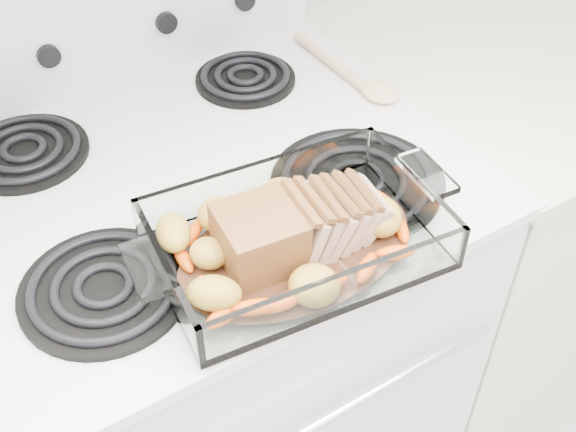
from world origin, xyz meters
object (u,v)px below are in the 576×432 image
counter_right (471,231)px  pork_roast (288,231)px  electric_range (210,354)px  baking_dish (296,242)px

counter_right → pork_roast: (-0.64, -0.23, 0.52)m
electric_range → baking_dish: electric_range is taller
electric_range → counter_right: (0.66, -0.00, -0.02)m
electric_range → pork_roast: (0.03, -0.24, 0.51)m
counter_right → pork_roast: 0.86m
counter_right → baking_dish: bearing=-159.4°
electric_range → counter_right: bearing=-0.1°
electric_range → baking_dish: (0.04, -0.24, 0.48)m
counter_right → baking_dish: size_ratio=2.67×
counter_right → baking_dish: (-0.62, -0.23, 0.50)m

